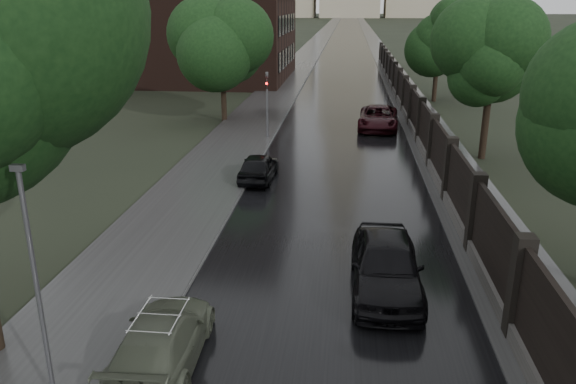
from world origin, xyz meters
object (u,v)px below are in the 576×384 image
at_px(tree_left_far, 222,43).
at_px(volga_sedan, 162,341).
at_px(lamp_post, 37,288).
at_px(traffic_light, 267,100).
at_px(tree_right_b, 492,63).
at_px(tree_right_c, 439,40).
at_px(car_right_near, 386,265).
at_px(car_right_far, 378,118).
at_px(hatchback_left, 258,167).

xyz_separation_m(tree_left_far, volga_sedan, (4.40, -26.99, -4.62)).
height_order(lamp_post, traffic_light, lamp_post).
bearing_deg(tree_right_b, traffic_light, 165.76).
xyz_separation_m(tree_right_c, lamp_post, (-12.90, -38.50, -2.28)).
xyz_separation_m(tree_left_far, tree_right_b, (15.50, -8.00, -0.29)).
height_order(tree_right_b, car_right_near, tree_right_b).
bearing_deg(lamp_post, tree_right_b, 57.82).
bearing_deg(tree_right_c, tree_right_b, -90.00).
height_order(tree_right_c, car_right_far, tree_right_c).
distance_m(lamp_post, traffic_light, 23.52).
relative_size(hatchback_left, car_right_near, 0.77).
height_order(traffic_light, car_right_far, traffic_light).
bearing_deg(hatchback_left, volga_sedan, 91.77).
height_order(tree_right_c, traffic_light, tree_right_c).
bearing_deg(car_right_near, lamp_post, -141.86).
bearing_deg(tree_right_c, hatchback_left, -115.82).
relative_size(tree_right_b, hatchback_left, 1.90).
xyz_separation_m(tree_right_b, car_right_far, (-5.11, 6.67, -4.21)).
relative_size(volga_sedan, hatchback_left, 1.17).
bearing_deg(car_right_far, lamp_post, -102.23).
bearing_deg(hatchback_left, car_right_far, -115.51).
height_order(tree_right_c, hatchback_left, tree_right_c).
bearing_deg(tree_right_b, tree_right_c, 90.00).
height_order(tree_left_far, volga_sedan, tree_left_far).
relative_size(tree_left_far, tree_right_b, 1.05).
height_order(tree_left_far, car_right_near, tree_left_far).
bearing_deg(lamp_post, car_right_near, 38.19).
bearing_deg(car_right_far, hatchback_left, -113.51).
relative_size(tree_right_b, tree_right_c, 1.00).
bearing_deg(traffic_light, lamp_post, -92.68).
relative_size(volga_sedan, car_right_near, 0.90).
bearing_deg(tree_right_b, hatchback_left, -155.99).
distance_m(tree_right_b, tree_right_c, 18.00).
bearing_deg(car_right_near, car_right_far, 87.86).
relative_size(traffic_light, volga_sedan, 0.93).
height_order(tree_right_b, car_right_far, tree_right_b).
distance_m(volga_sedan, hatchback_left, 14.05).
height_order(tree_right_c, lamp_post, tree_right_c).
bearing_deg(tree_left_far, tree_right_b, -27.30).
bearing_deg(hatchback_left, car_right_near, 119.13).
xyz_separation_m(lamp_post, traffic_light, (1.10, 23.49, -0.27)).
relative_size(tree_right_c, lamp_post, 1.37).
bearing_deg(car_right_far, car_right_near, -88.32).
relative_size(lamp_post, traffic_light, 1.28).
bearing_deg(car_right_near, traffic_light, 108.12).
bearing_deg(car_right_far, tree_right_c, 69.50).
bearing_deg(tree_right_c, volga_sedan, -106.70).
bearing_deg(tree_left_far, lamp_post, -84.79).
bearing_deg(car_right_near, hatchback_left, 117.32).
relative_size(tree_right_c, car_right_far, 1.33).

